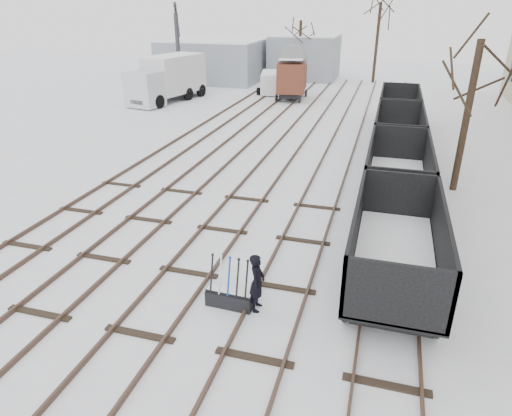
{
  "coord_description": "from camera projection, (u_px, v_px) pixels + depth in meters",
  "views": [
    {
      "loc": [
        5.35,
        -10.94,
        7.62
      ],
      "look_at": [
        1.38,
        2.72,
        1.2
      ],
      "focal_mm": 32.0,
      "sensor_mm": 36.0,
      "label": 1
    }
  ],
  "objects": [
    {
      "name": "panel_van",
      "position": [
        272.0,
        82.0,
        41.71
      ],
      "size": [
        2.69,
        4.53,
        1.87
      ],
      "rotation": [
        0.0,
        0.0,
        0.21
      ],
      "color": "silver",
      "rests_on": "ground"
    },
    {
      "name": "shed_right",
      "position": [
        305.0,
        57.0,
        49.17
      ],
      "size": [
        7.0,
        6.0,
        4.5
      ],
      "color": "gray",
      "rests_on": "ground"
    },
    {
      "name": "lorry",
      "position": [
        168.0,
        78.0,
        37.81
      ],
      "size": [
        3.79,
        8.37,
        3.65
      ],
      "rotation": [
        0.0,
        0.0,
        -0.22
      ],
      "color": "black",
      "rests_on": "ground"
    },
    {
      "name": "tracks",
      "position": [
        286.0,
        147.0,
        26.01
      ],
      "size": [
        13.9,
        52.0,
        0.16
      ],
      "color": "black",
      "rests_on": "ground"
    },
    {
      "name": "crane",
      "position": [
        180.0,
        69.0,
        41.79
      ],
      "size": [
        2.01,
        4.58,
        7.7
      ],
      "rotation": [
        0.0,
        0.0,
        0.4
      ],
      "color": "#2F2F34",
      "rests_on": "ground"
    },
    {
      "name": "tree_far_right",
      "position": [
        377.0,
        44.0,
        46.15
      ],
      "size": [
        0.3,
        0.3,
        7.65
      ],
      "primitive_type": "cylinder",
      "color": "black",
      "rests_on": "ground"
    },
    {
      "name": "ground",
      "position": [
        189.0,
        273.0,
        14.07
      ],
      "size": [
        120.0,
        120.0,
        0.0
      ],
      "primitive_type": "plane",
      "color": "white",
      "rests_on": "ground"
    },
    {
      "name": "shed_left",
      "position": [
        213.0,
        60.0,
        48.04
      ],
      "size": [
        10.0,
        8.0,
        4.1
      ],
      "color": "gray",
      "rests_on": "ground"
    },
    {
      "name": "ground_frame",
      "position": [
        230.0,
        297.0,
        12.43
      ],
      "size": [
        1.32,
        0.48,
        1.49
      ],
      "rotation": [
        0.0,
        0.0,
        -0.04
      ],
      "color": "black",
      "rests_on": "ground"
    },
    {
      "name": "freight_wagon_d",
      "position": [
        398.0,
        114.0,
        29.84
      ],
      "size": [
        2.45,
        6.13,
        2.5
      ],
      "color": "black",
      "rests_on": "ground"
    },
    {
      "name": "freight_wagon_b",
      "position": [
        396.0,
        181.0,
        18.64
      ],
      "size": [
        2.45,
        6.13,
        2.5
      ],
      "color": "black",
      "rests_on": "ground"
    },
    {
      "name": "box_van_wagon",
      "position": [
        292.0,
        75.0,
        38.58
      ],
      "size": [
        2.89,
        4.77,
        3.46
      ],
      "rotation": [
        0.0,
        0.0,
        0.11
      ],
      "color": "black",
      "rests_on": "ground"
    },
    {
      "name": "worker",
      "position": [
        257.0,
        283.0,
        12.1
      ],
      "size": [
        0.44,
        0.63,
        1.67
      ],
      "primitive_type": "imported",
      "rotation": [
        0.0,
        0.0,
        1.64
      ],
      "color": "black",
      "rests_on": "ground"
    },
    {
      "name": "tree_near",
      "position": [
        466.0,
        119.0,
        19.07
      ],
      "size": [
        0.3,
        0.3,
        6.33
      ],
      "primitive_type": "cylinder",
      "color": "black",
      "rests_on": "ground"
    },
    {
      "name": "freight_wagon_c",
      "position": [
        398.0,
        140.0,
        24.24
      ],
      "size": [
        2.45,
        6.13,
        2.5
      ],
      "color": "black",
      "rests_on": "ground"
    },
    {
      "name": "tree_far_left",
      "position": [
        300.0,
        52.0,
        46.96
      ],
      "size": [
        0.3,
        0.3,
        6.01
      ],
      "primitive_type": "cylinder",
      "color": "black",
      "rests_on": "ground"
    },
    {
      "name": "freight_wagon_a",
      "position": [
        394.0,
        258.0,
        13.04
      ],
      "size": [
        2.45,
        6.13,
        2.5
      ],
      "color": "black",
      "rests_on": "ground"
    }
  ]
}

